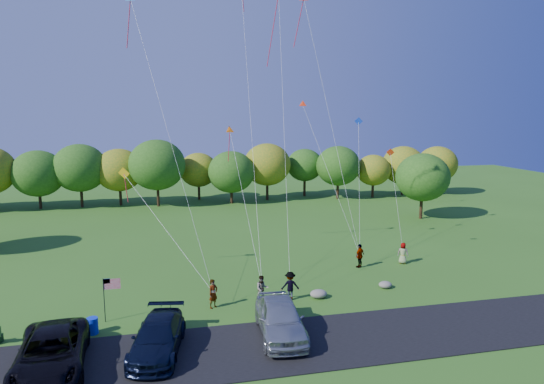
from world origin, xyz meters
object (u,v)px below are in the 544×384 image
Objects in this scene: minivan_navy at (158,337)px; flyer_e at (403,253)px; minivan_silver at (280,318)px; flyer_a at (213,294)px; flyer_b at (262,289)px; flyer_c at (290,286)px; flyer_d at (360,256)px; minivan_dark at (51,353)px; trash_barrel at (93,326)px.

flyer_e is at bearing 39.52° from minivan_navy.
flyer_a is at bearing 127.79° from minivan_silver.
flyer_a reaches higher than flyer_b.
flyer_d is at bearing -136.14° from flyer_c.
flyer_a is at bearing 10.07° from flyer_c.
minivan_navy is 3.32× the size of flyer_b.
minivan_dark is 10.07m from flyer_a.
trash_barrel is (-3.50, 3.11, -0.43)m from minivan_navy.
trash_barrel is (-6.82, -2.09, -0.46)m from flyer_a.
minivan_dark reaches higher than flyer_a.
flyer_c reaches higher than flyer_b.
flyer_e reaches higher than minivan_navy.
flyer_d is at bearing 44.78° from minivan_navy.
flyer_a is (3.32, 5.20, 0.03)m from minivan_navy.
minivan_dark is at bearing -179.36° from flyer_a.
flyer_b is 10.17m from flyer_d.
flyer_a is 0.98× the size of flyer_c.
minivan_silver is 10.28m from trash_barrel.
flyer_d is 2.09× the size of trash_barrel.
minivan_navy is 8.51m from flyer_b.
flyer_d is 3.77m from flyer_e.
flyer_e is 23.82m from trash_barrel.
flyer_a is at bearing 32.15° from minivan_dark.
flyer_a is at bearing -10.83° from flyer_d.
flyer_c is (1.83, -0.10, 0.08)m from flyer_b.
flyer_e is at bearing 18.64° from trash_barrel.
trash_barrel is (-22.56, -7.61, -0.40)m from flyer_e.
minivan_navy is 6.17m from flyer_a.
flyer_e is at bearing 21.63° from minivan_dark.
minivan_dark is 3.86× the size of flyer_e.
flyer_b is 13.62m from flyer_e.
minivan_silver is at bearing 76.71° from flyer_c.
flyer_d reaches higher than flyer_e.
flyer_b is (0.05, 5.03, -0.20)m from minivan_silver.
minivan_dark is at bearing -169.34° from minivan_silver.
flyer_d is at bearing 21.63° from trash_barrel.
minivan_dark reaches higher than minivan_navy.
minivan_dark is 11.30m from minivan_silver.
minivan_silver is (6.43, 0.48, 0.17)m from minivan_navy.
flyer_b is (11.28, 6.26, -0.12)m from minivan_dark.
minivan_navy is 4.70m from trash_barrel.
minivan_silver is 16.27m from flyer_e.
trash_barrel is (-9.92, 2.63, -0.60)m from minivan_silver.
minivan_dark reaches higher than flyer_d.
flyer_b is at bearing 93.85° from minivan_silver.
flyer_c is at bearing 21.15° from minivan_dark.
flyer_b is 10.27m from trash_barrel.
minivan_silver is 5.04m from flyer_b.
minivan_silver reaches higher than flyer_b.
minivan_silver is at bearing -14.82° from trash_barrel.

